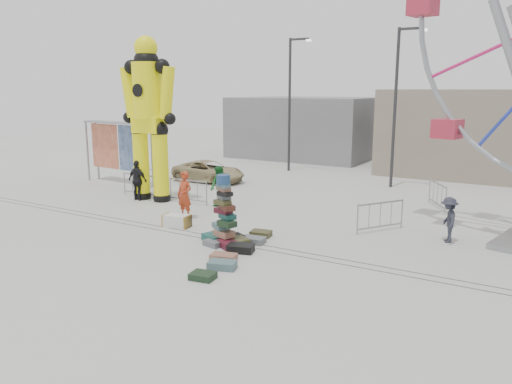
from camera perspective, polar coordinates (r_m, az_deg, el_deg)
The scene contains 27 objects.
ground at distance 16.85m, azimuth -7.43°, elevation -5.77°, with size 90.00×90.00×0.00m, color #9E9E99.
track_line_near at distance 17.30m, azimuth -6.20°, elevation -5.26°, with size 40.00×0.04×0.01m, color #47443F.
track_line_far at distance 17.61m, azimuth -5.42°, elevation -4.94°, with size 40.00×0.04×0.01m, color #47443F.
building_right at distance 32.83m, azimuth 25.51°, elevation 6.16°, with size 12.00×8.00×5.00m, color gray.
building_left at distance 38.22m, azimuth 5.90°, elevation 7.41°, with size 10.00×8.00×4.40m, color gray.
lamp_post_right at distance 26.52m, azimuth 15.84°, elevation 10.09°, with size 1.41×0.25×8.00m.
lamp_post_left at distance 30.91m, azimuth 4.02°, elevation 10.67°, with size 1.41×0.25×8.00m.
suitcase_tower at distance 16.52m, azimuth -3.57°, elevation -3.72°, with size 1.81×1.49×2.31m.
crash_test_dummy at distance 23.02m, azimuth -12.18°, elevation 8.80°, with size 2.98×1.32×7.53m.
banner_scaffold at distance 27.66m, azimuth -15.51°, elevation 6.03°, with size 4.63×1.05×3.32m.
steamer_trunk at distance 18.77m, azimuth -9.03°, elevation -3.28°, with size 0.97×0.56×0.45m, color silver.
row_case_0 at distance 17.39m, azimuth 0.56°, elevation -4.77°, with size 0.69×0.51×0.20m, color #444222.
row_case_1 at distance 16.67m, azimuth -0.32°, elevation -5.50°, with size 0.77×0.49×0.21m, color slate.
row_case_2 at distance 15.77m, azimuth -1.77°, elevation -6.44°, with size 0.82×0.54×0.25m, color black.
row_case_3 at distance 15.13m, azimuth -3.72°, elevation -7.40°, with size 0.76×0.47×0.18m, color #9C674F.
row_case_4 at distance 14.40m, azimuth -3.90°, elevation -8.31°, with size 0.79×0.50×0.22m, color slate.
row_case_5 at distance 13.70m, azimuth -6.10°, elevation -9.51°, with size 0.65×0.52×0.18m, color #1C331D.
barricade_dummy_a at distance 25.85m, azimuth -12.15°, elevation 1.46°, with size 2.00×0.10×1.10m, color gray, non-canonical shape.
barricade_dummy_b at distance 24.24m, azimuth -13.12°, elevation 0.75°, with size 2.00×0.10×1.10m, color gray, non-canonical shape.
barricade_dummy_c at distance 22.44m, azimuth -7.75°, elevation 0.08°, with size 2.00×0.10×1.10m, color gray, non-canonical shape.
barricade_wheel_front at distance 18.43m, azimuth 14.01°, elevation -2.73°, with size 2.00×0.10×1.10m, color gray, non-canonical shape.
barricade_wheel_back at distance 22.81m, azimuth 20.02°, elevation -0.34°, with size 2.00×0.10×1.10m, color gray, non-canonical shape.
pedestrian_red at distance 19.75m, azimuth -8.16°, elevation -0.36°, with size 0.69×0.45×1.89m, color #A73417.
pedestrian_green at distance 21.32m, azimuth -4.24°, elevation 0.53°, with size 0.89×0.69×1.83m, color #165921.
pedestrian_black at distance 23.44m, azimuth -13.37°, elevation 1.30°, with size 1.09×0.45×1.85m, color black.
pedestrian_grey at distance 17.79m, azimuth 21.14°, elevation -2.98°, with size 0.99×0.57×1.54m, color #242630.
parked_suv at distance 27.66m, azimuth -5.44°, elevation 2.38°, with size 1.90×4.11×1.14m, color tan.
Camera 1 is at (9.99, -12.60, 5.04)m, focal length 35.00 mm.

